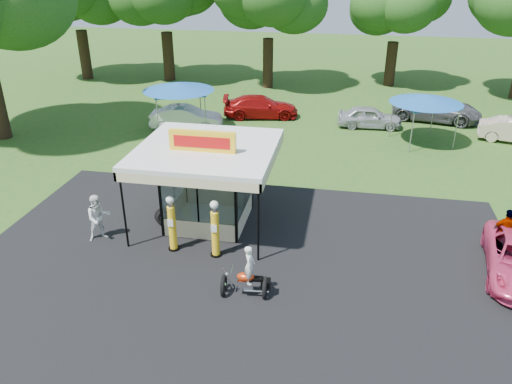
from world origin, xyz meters
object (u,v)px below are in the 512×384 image
bg_car_d (437,109)px  tent_east (426,99)px  bg_car_a (186,118)px  bg_car_c (369,117)px  spectator_east_b (506,232)px  gas_station_kiosk (208,183)px  motorcycle (248,276)px  spectator_west (99,218)px  kiosk_car (222,189)px  gas_pump_left (172,225)px  gas_pump_right (215,230)px  tent_west (178,87)px  bg_car_b (261,107)px

bg_car_d → tent_east: (-1.46, -4.77, 1.85)m
bg_car_a → bg_car_c: bg_car_a is taller
spectator_east_b → bg_car_a: bearing=-34.1°
gas_station_kiosk → spectator_east_b: bearing=-1.5°
motorcycle → spectator_east_b: (8.92, 4.30, 0.15)m
spectator_west → bg_car_c: 19.43m
kiosk_car → tent_east: tent_east is taller
spectator_east_b → spectator_west: bearing=9.0°
bg_car_a → bg_car_d: 16.69m
gas_station_kiosk → spectator_west: bearing=-150.9°
gas_pump_left → gas_pump_right: size_ratio=1.00×
gas_pump_left → tent_west: size_ratio=0.52×
gas_station_kiosk → tent_east: 15.27m
motorcycle → tent_west: 17.75m
spectator_west → tent_east: tent_east is taller
bg_car_a → bg_car_b: bg_car_a is taller
spectator_west → bg_car_b: (3.35, 17.12, -0.21)m
gas_station_kiosk → gas_pump_left: bearing=-107.4°
spectator_east_b → bg_car_d: size_ratio=0.32×
gas_pump_right → spectator_west: gas_pump_right is taller
gas_station_kiosk → tent_east: (9.76, 11.71, 0.86)m
gas_station_kiosk → kiosk_car: gas_station_kiosk is taller
spectator_east_b → tent_east: size_ratio=0.44×
gas_pump_left → gas_pump_right: 1.70m
kiosk_car → bg_car_a: bg_car_a is taller
bg_car_c → tent_west: (-11.80, -2.78, 2.10)m
kiosk_car → spectator_east_b: bearing=-102.3°
bg_car_b → bg_car_d: 11.83m
bg_car_a → tent_west: size_ratio=1.03×
gas_pump_right → bg_car_a: (-5.67, 14.10, -0.36)m
motorcycle → tent_east: size_ratio=0.47×
kiosk_car → spectator_west: size_ratio=1.48×
spectator_east_b → gas_pump_right: bearing=13.9°
tent_east → kiosk_car: bearing=-135.8°
bg_car_d → gas_station_kiosk: bearing=157.0°
tent_east → tent_west: bearing=-178.5°
gas_pump_left → tent_east: (10.52, 14.11, 1.54)m
bg_car_c → spectator_east_b: bearing=-164.3°
gas_pump_right → bg_car_b: size_ratio=0.45×
gas_station_kiosk → gas_pump_left: gas_station_kiosk is taller
spectator_west → spectator_east_b: (15.36, 1.85, -0.04)m
gas_pump_left → bg_car_b: 17.38m
gas_station_kiosk → tent_west: bearing=113.9°
kiosk_car → spectator_east_b: size_ratio=1.55×
bg_car_a → spectator_west: bearing=175.6°
bg_car_d → bg_car_c: bearing=129.5°
bg_car_a → bg_car_d: bg_car_d is taller
spectator_west → bg_car_d: (15.08, 18.63, -0.16)m
gas_station_kiosk → bg_car_d: gas_station_kiosk is taller
gas_station_kiosk → gas_pump_left: (-0.75, -2.40, -0.68)m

